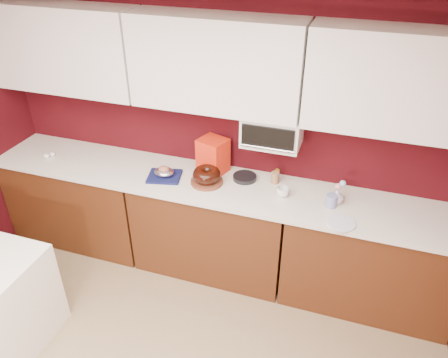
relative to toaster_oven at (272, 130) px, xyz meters
name	(u,v)px	position (x,y,z in m)	size (l,w,h in m)	color
wall_back	(223,129)	(-0.45, 0.15, -0.12)	(4.00, 0.02, 2.50)	#3D080D
base_cabinet_left	(83,200)	(-1.78, -0.17, -0.95)	(1.31, 0.58, 0.86)	#4B240F
base_cabinet_center	(212,227)	(-0.45, -0.17, -0.95)	(1.31, 0.58, 0.86)	#4B240F
base_cabinet_right	(368,260)	(0.88, -0.17, -0.95)	(1.31, 0.58, 0.86)	#4B240F
countertop	(212,184)	(-0.45, -0.17, -0.49)	(4.00, 0.62, 0.04)	silver
upper_cabinet_left	(63,49)	(-1.78, -0.02, 0.48)	(1.31, 0.33, 0.70)	white
upper_cabinet_center	(216,64)	(-0.45, -0.02, 0.48)	(1.31, 0.33, 0.70)	white
upper_cabinet_right	(407,84)	(0.88, -0.02, 0.48)	(1.31, 0.33, 0.70)	white
toaster_oven	(272,130)	(0.00, 0.00, 0.00)	(0.45, 0.30, 0.25)	white
toaster_oven_door	(268,138)	(0.00, -0.16, 0.00)	(0.40, 0.02, 0.18)	black
toaster_oven_handle	(267,148)	(0.00, -0.18, -0.07)	(0.02, 0.02, 0.42)	silver
cake_base	(207,182)	(-0.48, -0.19, -0.46)	(0.27, 0.27, 0.02)	brown
bundt_cake	(207,175)	(-0.48, -0.19, -0.39)	(0.23, 0.23, 0.09)	black
navy_towel	(164,176)	(-0.85, -0.22, -0.46)	(0.27, 0.23, 0.02)	#121645
foil_ham_nest	(164,172)	(-0.85, -0.22, -0.42)	(0.17, 0.14, 0.06)	white
roasted_ham	(164,169)	(-0.85, -0.22, -0.40)	(0.09, 0.08, 0.06)	#B46352
pandoro_box	(213,156)	(-0.50, 0.01, -0.32)	(0.22, 0.20, 0.30)	red
dark_pan	(245,177)	(-0.20, -0.03, -0.46)	(0.20, 0.20, 0.03)	black
coffee_mug	(283,191)	(0.15, -0.18, -0.43)	(0.09, 0.09, 0.09)	white
blue_jar	(331,201)	(0.53, -0.20, -0.42)	(0.09, 0.09, 0.10)	navy
flower_vase	(337,195)	(0.56, -0.14, -0.41)	(0.09, 0.09, 0.13)	silver
flower_pink	(338,186)	(0.56, -0.14, -0.33)	(0.05, 0.05, 0.05)	pink
flower_blue	(343,183)	(0.59, -0.12, -0.30)	(0.05, 0.05, 0.05)	#8DB9E3
china_plate	(341,223)	(0.63, -0.40, -0.47)	(0.20, 0.20, 0.01)	silver
amber_bottle	(277,175)	(0.06, 0.04, -0.42)	(0.04, 0.04, 0.10)	olive
paper_cup	(275,178)	(0.05, 0.00, -0.43)	(0.07, 0.07, 0.10)	olive
egg_left	(46,156)	(-2.01, -0.25, -0.45)	(0.06, 0.04, 0.04)	white
egg_right	(52,154)	(-1.98, -0.21, -0.45)	(0.06, 0.04, 0.04)	silver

